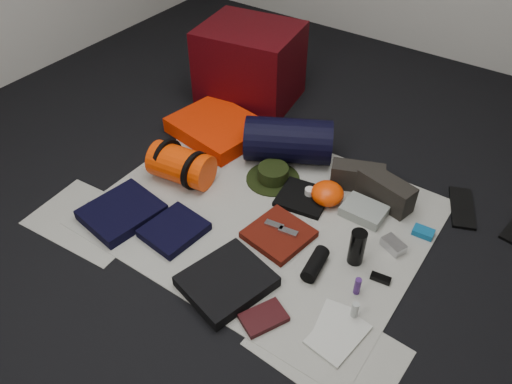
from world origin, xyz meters
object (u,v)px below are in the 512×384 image
Objects in this scene: sleeping_pad at (217,128)px; paperback_book at (264,318)px; red_cabinet at (250,64)px; water_bottle at (357,247)px; compact_camera at (393,245)px; navy_duffel at (288,141)px; stuff_sack at (181,165)px.

paperback_book is at bearing -44.01° from sleeping_pad.
red_cabinet is 1.56m from water_bottle.
red_cabinet is 1.57m from compact_camera.
compact_camera is at bearing -37.67° from red_cabinet.
paperback_book is at bearing -91.69° from navy_duffel.
stuff_sack is 1.81× the size of paperback_book.
stuff_sack is 0.62m from navy_duffel.
navy_duffel reaches higher than water_bottle.
navy_duffel is at bearing -178.03° from compact_camera.
compact_camera is at bearing 56.02° from water_bottle.
sleeping_pad reaches higher than paperback_book.
water_bottle is 0.99× the size of paperback_book.
navy_duffel is at bearing 144.25° from water_bottle.
stuff_sack is 0.69× the size of navy_duffel.
compact_camera is (1.17, 0.18, -0.08)m from stuff_sack.
navy_duffel is 2.61× the size of paperback_book.
red_cabinet reaches higher than sleeping_pad.
paperback_book is (-0.29, -0.68, -0.01)m from compact_camera.
red_cabinet is 0.52m from sleeping_pad.
water_bottle is 0.22m from compact_camera.
water_bottle reaches higher than sleeping_pad.
navy_duffel is at bearing 4.27° from sleeping_pad.
water_bottle is 0.54m from paperback_book.
paperback_book is at bearing -108.34° from water_bottle.
sleeping_pad is 1.24m from water_bottle.
stuff_sack is 1.02m from paperback_book.
navy_duffel is 0.83m from water_bottle.
sleeping_pad is at bearing -88.41° from red_cabinet.
stuff_sack is (0.20, -0.93, -0.15)m from red_cabinet.
stuff_sack reaches higher than water_bottle.
paperback_book is (1.08, -1.43, -0.23)m from red_cabinet.
water_bottle is (1.16, -0.45, 0.05)m from sleeping_pad.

